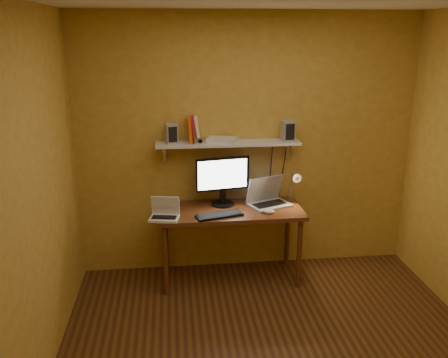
{
  "coord_description": "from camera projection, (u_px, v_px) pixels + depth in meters",
  "views": [
    {
      "loc": [
        -0.76,
        -2.99,
        2.4
      ],
      "look_at": [
        -0.29,
        1.18,
        1.09
      ],
      "focal_mm": 38.0,
      "sensor_mm": 36.0,
      "label": 1
    }
  ],
  "objects": [
    {
      "name": "speaker_right",
      "position": [
        288.0,
        131.0,
        4.62
      ],
      "size": [
        0.13,
        0.13,
        0.2
      ],
      "primitive_type": "cube",
      "rotation": [
        0.0,
        0.0,
        0.14
      ],
      "color": "#909398",
      "rests_on": "wall_shelf"
    },
    {
      "name": "router",
      "position": [
        222.0,
        140.0,
        4.58
      ],
      "size": [
        0.31,
        0.25,
        0.05
      ],
      "primitive_type": "cube",
      "rotation": [
        0.0,
        0.0,
        -0.29
      ],
      "color": "silver",
      "rests_on": "wall_shelf"
    },
    {
      "name": "netbook",
      "position": [
        165.0,
        212.0,
        4.36
      ],
      "size": [
        0.29,
        0.23,
        0.2
      ],
      "rotation": [
        0.0,
        0.0,
        -0.19
      ],
      "color": "silver",
      "rests_on": "desk"
    },
    {
      "name": "laptop",
      "position": [
        267.0,
        197.0,
        4.7
      ],
      "size": [
        0.46,
        0.4,
        0.28
      ],
      "rotation": [
        0.0,
        0.0,
        0.39
      ],
      "color": "#909398",
      "rests_on": "desk"
    },
    {
      "name": "monitor",
      "position": [
        223.0,
        179.0,
        4.64
      ],
      "size": [
        0.53,
        0.26,
        0.48
      ],
      "rotation": [
        0.0,
        0.0,
        0.17
      ],
      "color": "black",
      "rests_on": "desk"
    },
    {
      "name": "wall_shelf",
      "position": [
        228.0,
        144.0,
        4.6
      ],
      "size": [
        1.4,
        0.25,
        0.21
      ],
      "color": "silver",
      "rests_on": "room"
    },
    {
      "name": "mouse",
      "position": [
        270.0,
        212.0,
        4.49
      ],
      "size": [
        0.12,
        0.09,
        0.04
      ],
      "primitive_type": "ellipsoid",
      "rotation": [
        0.0,
        0.0,
        -0.2
      ],
      "color": "silver",
      "rests_on": "desk"
    },
    {
      "name": "room",
      "position": [
        285.0,
        199.0,
        3.24
      ],
      "size": [
        3.44,
        3.24,
        2.64
      ],
      "color": "#593717",
      "rests_on": "ground"
    },
    {
      "name": "speaker_left",
      "position": [
        171.0,
        133.0,
        4.52
      ],
      "size": [
        0.13,
        0.13,
        0.19
      ],
      "primitive_type": "cube",
      "rotation": [
        0.0,
        0.0,
        0.28
      ],
      "color": "#909398",
      "rests_on": "wall_shelf"
    },
    {
      "name": "books",
      "position": [
        194.0,
        130.0,
        4.55
      ],
      "size": [
        0.13,
        0.17,
        0.25
      ],
      "color": "#E85110",
      "rests_on": "wall_shelf"
    },
    {
      "name": "shelf_camera",
      "position": [
        199.0,
        141.0,
        4.5
      ],
      "size": [
        0.11,
        0.07,
        0.06
      ],
      "color": "silver",
      "rests_on": "wall_shelf"
    },
    {
      "name": "keyboard",
      "position": [
        219.0,
        215.0,
        4.42
      ],
      "size": [
        0.46,
        0.26,
        0.02
      ],
      "primitive_type": "cube",
      "rotation": [
        0.0,
        0.0,
        0.27
      ],
      "color": "black",
      "rests_on": "desk"
    },
    {
      "name": "desk",
      "position": [
        230.0,
        217.0,
        4.63
      ],
      "size": [
        1.4,
        0.6,
        0.75
      ],
      "color": "brown",
      "rests_on": "ground"
    },
    {
      "name": "desk_lamp",
      "position": [
        294.0,
        183.0,
        4.73
      ],
      "size": [
        0.09,
        0.23,
        0.38
      ],
      "color": "silver",
      "rests_on": "desk"
    }
  ]
}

